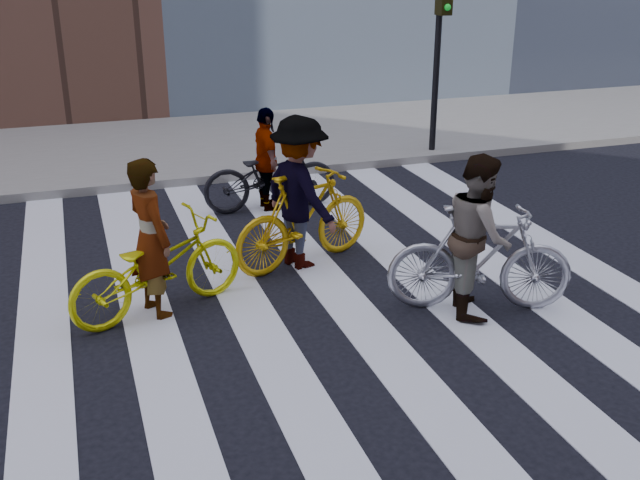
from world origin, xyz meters
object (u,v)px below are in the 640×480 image
rider_left (150,238)px  rider_right (300,193)px  bike_dark_rear (270,175)px  rider_mid (478,235)px  bike_yellow_left (158,267)px  traffic_signal (440,37)px  bike_yellow_right (304,219)px  bike_silver_mid (480,259)px  rider_rear (267,160)px

rider_left → rider_right: 2.09m
bike_dark_rear → rider_right: bearing=174.5°
rider_mid → bike_yellow_left: bearing=92.6°
rider_mid → rider_right: bearing=58.6°
traffic_signal → bike_dark_rear: 4.58m
rider_right → rider_left: bearing=92.6°
traffic_signal → rider_right: bearing=-133.9°
rider_right → rider_mid: bearing=-161.0°
bike_yellow_left → rider_left: (-0.05, -0.00, 0.35)m
bike_yellow_right → rider_left: rider_left is taller
bike_yellow_left → bike_yellow_right: 2.09m
bike_silver_mid → rider_rear: bearing=38.4°
bike_silver_mid → rider_left: bearing=93.1°
bike_silver_mid → bike_yellow_right: size_ratio=0.99×
bike_silver_mid → rider_rear: rider_rear is taller
bike_yellow_right → rider_right: (-0.05, 0.00, 0.35)m
bike_yellow_left → bike_silver_mid: size_ratio=1.02×
bike_silver_mid → bike_yellow_right: (-1.46, 1.85, 0.01)m
bike_silver_mid → bike_yellow_right: bearing=58.6°
bike_silver_mid → bike_yellow_left: bearing=92.8°
bike_silver_mid → rider_left: 3.62m
bike_yellow_left → rider_mid: (3.34, -1.07, 0.35)m
traffic_signal → bike_silver_mid: size_ratio=1.63×
bike_silver_mid → rider_rear: (-1.34, 4.09, 0.18)m
bike_yellow_left → rider_right: bearing=-88.3°
bike_yellow_right → rider_right: size_ratio=1.06×
bike_yellow_left → bike_silver_mid: bike_silver_mid is taller
bike_yellow_right → bike_dark_rear: size_ratio=0.99×
bike_dark_rear → rider_right: (-0.22, -2.25, 0.42)m
rider_left → bike_silver_mid: bearing=-128.0°
rider_mid → rider_right: (-1.46, 1.85, 0.07)m
bike_yellow_right → bike_dark_rear: bike_yellow_right is taller
rider_right → rider_rear: rider_right is taller
bike_dark_rear → rider_left: 3.73m
bike_dark_rear → rider_mid: (1.24, -4.09, 0.35)m
rider_mid → rider_right: size_ratio=0.93×
traffic_signal → rider_rear: size_ratio=2.08×
rider_left → rider_mid: (3.39, -1.07, 0.01)m
bike_yellow_right → rider_mid: size_ratio=1.14×
bike_yellow_left → bike_silver_mid: (3.39, -1.07, 0.07)m
bike_silver_mid → rider_right: bearing=59.6°
traffic_signal → rider_right: traffic_signal is taller
bike_yellow_left → bike_yellow_right: bearing=-88.8°
bike_silver_mid → traffic_signal: bearing=-2.2°
bike_yellow_right → rider_rear: (0.12, 2.25, 0.18)m
traffic_signal → bike_yellow_right: bearing=-133.6°
bike_yellow_left → bike_yellow_right: size_ratio=1.01×
rider_left → rider_rear: rider_left is taller
bike_silver_mid → bike_yellow_right: bike_yellow_right is taller
rider_mid → traffic_signal: bearing=-2.7°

